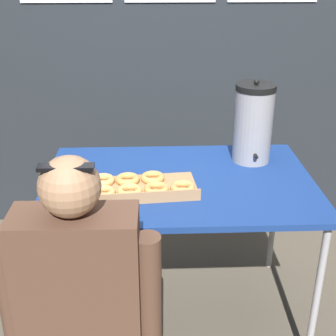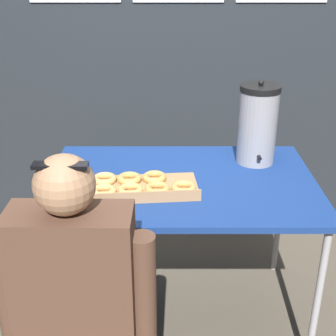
{
  "view_description": "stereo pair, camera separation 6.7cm",
  "coord_description": "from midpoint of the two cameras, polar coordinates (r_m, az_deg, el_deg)",
  "views": [
    {
      "loc": [
        -0.13,
        -1.93,
        1.71
      ],
      "look_at": [
        -0.05,
        0.0,
        0.83
      ],
      "focal_mm": 50.0,
      "sensor_mm": 36.0,
      "label": 1
    },
    {
      "loc": [
        -0.06,
        -1.93,
        1.71
      ],
      "look_at": [
        -0.05,
        0.0,
        0.83
      ],
      "focal_mm": 50.0,
      "sensor_mm": 36.0,
      "label": 2
    }
  ],
  "objects": [
    {
      "name": "ground_plane",
      "position": [
        2.58,
        0.41,
        -16.97
      ],
      "size": [
        12.0,
        12.0,
        0.0
      ],
      "primitive_type": "plane",
      "color": "brown"
    },
    {
      "name": "back_wall",
      "position": [
        2.99,
        -0.46,
        16.8
      ],
      "size": [
        6.0,
        0.11,
        2.61
      ],
      "color": "#23282D",
      "rests_on": "ground"
    },
    {
      "name": "folding_table",
      "position": [
        2.17,
        0.46,
        -2.64
      ],
      "size": [
        1.24,
        0.83,
        0.77
      ],
      "color": "navy",
      "rests_on": "ground"
    },
    {
      "name": "donut_box",
      "position": [
        2.05,
        -4.51,
        -2.31
      ],
      "size": [
        0.5,
        0.29,
        0.05
      ],
      "rotation": [
        0.0,
        0.0,
        0.08
      ],
      "color": "tan",
      "rests_on": "folding_table"
    },
    {
      "name": "coffee_urn",
      "position": [
        2.32,
        9.53,
        5.4
      ],
      "size": [
        0.19,
        0.22,
        0.41
      ],
      "color": "#939399",
      "rests_on": "folding_table"
    },
    {
      "name": "cell_phone",
      "position": [
        1.94,
        -14.26,
        -5.22
      ],
      "size": [
        0.14,
        0.17,
        0.01
      ],
      "rotation": [
        0.0,
        0.0,
        -0.46
      ],
      "color": "black",
      "rests_on": "folding_table"
    },
    {
      "name": "person_seated",
      "position": [
        1.72,
        -11.49,
        -18.01
      ],
      "size": [
        0.54,
        0.23,
        1.18
      ],
      "rotation": [
        0.0,
        0.0,
        3.13
      ],
      "color": "#33332D",
      "rests_on": "ground"
    }
  ]
}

